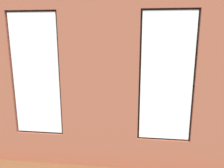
{
  "coord_description": "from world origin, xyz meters",
  "views": [
    {
      "loc": [
        -0.67,
        6.16,
        2.42
      ],
      "look_at": [
        0.03,
        0.4,
        1.11
      ],
      "focal_mm": 35.0,
      "sensor_mm": 36.0,
      "label": 1
    }
  ],
  "objects_px": {
    "coffee_table": "(111,105)",
    "papasan_chair": "(95,88)",
    "media_console": "(20,110)",
    "potted_plant_by_left_couch": "(180,101)",
    "candle_jar": "(124,101)",
    "couch_by_window": "(70,131)",
    "cup_ceramic": "(97,102)",
    "potted_plant_mid_room_small": "(134,97)",
    "potted_plant_foreground_right": "(57,85)",
    "potted_plant_between_couches": "(135,124)",
    "tv_flatscreen": "(18,88)",
    "table_plant_small": "(106,98)",
    "couch_left": "(205,118)",
    "remote_gray": "(111,103)"
  },
  "relations": [
    {
      "from": "table_plant_small",
      "to": "media_console",
      "type": "height_order",
      "value": "table_plant_small"
    },
    {
      "from": "remote_gray",
      "to": "couch_by_window",
      "type": "bearing_deg",
      "value": 69.81
    },
    {
      "from": "coffee_table",
      "to": "potted_plant_by_left_couch",
      "type": "relative_size",
      "value": 2.6
    },
    {
      "from": "coffee_table",
      "to": "potted_plant_foreground_right",
      "type": "relative_size",
      "value": 1.68
    },
    {
      "from": "couch_by_window",
      "to": "coffee_table",
      "type": "relative_size",
      "value": 1.46
    },
    {
      "from": "media_console",
      "to": "potted_plant_by_left_couch",
      "type": "distance_m",
      "value": 4.89
    },
    {
      "from": "couch_by_window",
      "to": "remote_gray",
      "type": "height_order",
      "value": "couch_by_window"
    },
    {
      "from": "tv_flatscreen",
      "to": "potted_plant_foreground_right",
      "type": "distance_m",
      "value": 2.32
    },
    {
      "from": "coffee_table",
      "to": "remote_gray",
      "type": "xyz_separation_m",
      "value": [
        -0.0,
        0.0,
        0.07
      ]
    },
    {
      "from": "cup_ceramic",
      "to": "table_plant_small",
      "type": "bearing_deg",
      "value": -139.74
    },
    {
      "from": "couch_left",
      "to": "coffee_table",
      "type": "bearing_deg",
      "value": -104.42
    },
    {
      "from": "coffee_table",
      "to": "cup_ceramic",
      "type": "height_order",
      "value": "cup_ceramic"
    },
    {
      "from": "tv_flatscreen",
      "to": "table_plant_small",
      "type": "bearing_deg",
      "value": -167.36
    },
    {
      "from": "potted_plant_mid_room_small",
      "to": "potted_plant_foreground_right",
      "type": "height_order",
      "value": "potted_plant_foreground_right"
    },
    {
      "from": "couch_by_window",
      "to": "couch_left",
      "type": "relative_size",
      "value": 1.08
    },
    {
      "from": "candle_jar",
      "to": "couch_left",
      "type": "bearing_deg",
      "value": 159.47
    },
    {
      "from": "remote_gray",
      "to": "potted_plant_by_left_couch",
      "type": "xyz_separation_m",
      "value": [
        -2.11,
        -0.69,
        -0.08
      ]
    },
    {
      "from": "couch_left",
      "to": "potted_plant_by_left_couch",
      "type": "distance_m",
      "value": 1.42
    },
    {
      "from": "remote_gray",
      "to": "papasan_chair",
      "type": "xyz_separation_m",
      "value": [
        0.88,
        -1.83,
        -0.01
      ]
    },
    {
      "from": "media_console",
      "to": "candle_jar",
      "type": "bearing_deg",
      "value": -168.84
    },
    {
      "from": "candle_jar",
      "to": "potted_plant_mid_room_small",
      "type": "bearing_deg",
      "value": -120.41
    },
    {
      "from": "couch_left",
      "to": "potted_plant_foreground_right",
      "type": "relative_size",
      "value": 2.28
    },
    {
      "from": "table_plant_small",
      "to": "couch_by_window",
      "type": "bearing_deg",
      "value": 74.56
    },
    {
      "from": "potted_plant_foreground_right",
      "to": "potted_plant_between_couches",
      "type": "height_order",
      "value": "potted_plant_between_couches"
    },
    {
      "from": "tv_flatscreen",
      "to": "papasan_chair",
      "type": "relative_size",
      "value": 1.1
    },
    {
      "from": "coffee_table",
      "to": "papasan_chair",
      "type": "bearing_deg",
      "value": -64.33
    },
    {
      "from": "couch_left",
      "to": "coffee_table",
      "type": "relative_size",
      "value": 1.36
    },
    {
      "from": "potted_plant_mid_room_small",
      "to": "potted_plant_foreground_right",
      "type": "bearing_deg",
      "value": -21.04
    },
    {
      "from": "coffee_table",
      "to": "potted_plant_mid_room_small",
      "type": "height_order",
      "value": "potted_plant_mid_room_small"
    },
    {
      "from": "couch_left",
      "to": "papasan_chair",
      "type": "bearing_deg",
      "value": -125.88
    },
    {
      "from": "couch_by_window",
      "to": "potted_plant_between_couches",
      "type": "bearing_deg",
      "value": -178.0
    },
    {
      "from": "couch_by_window",
      "to": "cup_ceramic",
      "type": "distance_m",
      "value": 1.77
    },
    {
      "from": "potted_plant_mid_room_small",
      "to": "potted_plant_foreground_right",
      "type": "distance_m",
      "value": 3.23
    },
    {
      "from": "media_console",
      "to": "potted_plant_by_left_couch",
      "type": "relative_size",
      "value": 1.88
    },
    {
      "from": "tv_flatscreen",
      "to": "potted_plant_mid_room_small",
      "type": "distance_m",
      "value": 3.53
    },
    {
      "from": "couch_by_window",
      "to": "potted_plant_foreground_right",
      "type": "xyz_separation_m",
      "value": [
        1.65,
        -3.64,
        0.19
      ]
    },
    {
      "from": "table_plant_small",
      "to": "tv_flatscreen",
      "type": "height_order",
      "value": "tv_flatscreen"
    },
    {
      "from": "potted_plant_foreground_right",
      "to": "potted_plant_between_couches",
      "type": "xyz_separation_m",
      "value": [
        -3.08,
        3.59,
        0.04
      ]
    },
    {
      "from": "couch_by_window",
      "to": "papasan_chair",
      "type": "bearing_deg",
      "value": -87.24
    },
    {
      "from": "tv_flatscreen",
      "to": "potted_plant_by_left_couch",
      "type": "bearing_deg",
      "value": -166.39
    },
    {
      "from": "tv_flatscreen",
      "to": "papasan_chair",
      "type": "height_order",
      "value": "tv_flatscreen"
    },
    {
      "from": "cup_ceramic",
      "to": "media_console",
      "type": "xyz_separation_m",
      "value": [
        2.25,
        0.36,
        -0.21
      ]
    },
    {
      "from": "papasan_chair",
      "to": "potted_plant_by_left_couch",
      "type": "bearing_deg",
      "value": 159.01
    },
    {
      "from": "coffee_table",
      "to": "cup_ceramic",
      "type": "distance_m",
      "value": 0.43
    },
    {
      "from": "potted_plant_between_couches",
      "to": "couch_left",
      "type": "bearing_deg",
      "value": -147.76
    },
    {
      "from": "potted_plant_by_left_couch",
      "to": "potted_plant_foreground_right",
      "type": "relative_size",
      "value": 0.65
    },
    {
      "from": "coffee_table",
      "to": "candle_jar",
      "type": "bearing_deg",
      "value": -161.07
    },
    {
      "from": "couch_by_window",
      "to": "table_plant_small",
      "type": "distance_m",
      "value": 2.02
    },
    {
      "from": "table_plant_small",
      "to": "potted_plant_foreground_right",
      "type": "distance_m",
      "value": 2.77
    },
    {
      "from": "potted_plant_mid_room_small",
      "to": "couch_by_window",
      "type": "bearing_deg",
      "value": 61.06
    }
  ]
}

